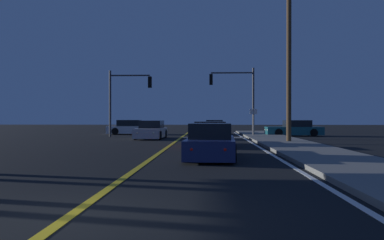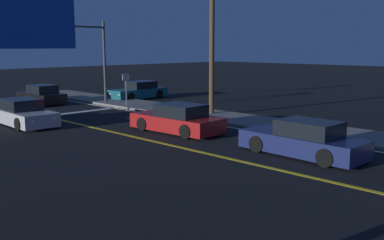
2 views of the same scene
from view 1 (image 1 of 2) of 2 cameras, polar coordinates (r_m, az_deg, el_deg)
ground_plane at (r=6.48m, az=-17.73°, el=-13.49°), size 160.00×160.00×0.00m
sidewalk_right at (r=19.43m, az=15.86°, el=-4.02°), size 3.20×46.63×0.15m
lane_line_center at (r=19.05m, az=-4.06°, el=-4.31°), size 0.20×44.03×0.01m
lane_line_edge_right at (r=19.10m, az=10.44°, el=-4.30°), size 0.16×44.03×0.01m
stop_bar at (r=30.35m, az=3.19°, el=-2.58°), size 5.05×0.50×0.01m
car_distant_tail_red at (r=21.42m, az=2.51°, el=-2.24°), size 2.14×4.65×1.34m
car_side_waiting_black at (r=35.80m, az=3.27°, el=-1.21°), size 1.85×4.24×1.34m
car_following_oncoming_white at (r=36.43m, az=-8.84°, el=-1.19°), size 4.57×2.00×1.34m
car_lead_oncoming_navy at (r=14.81m, az=2.78°, el=-3.40°), size 1.99×4.74×1.34m
car_mid_block_silver at (r=28.76m, az=-5.99°, el=-1.59°), size 2.01×4.52×1.34m
car_far_approaching_teal at (r=34.05m, az=14.79°, el=-1.30°), size 4.76×1.94×1.34m
traffic_signal_near_right at (r=32.77m, az=6.64°, el=4.27°), size 3.75×0.28×5.70m
traffic_signal_far_left at (r=32.00m, az=-9.70°, el=3.95°), size 3.47×0.28×5.37m
utility_pole_right at (r=24.39m, az=14.01°, el=10.32°), size 1.68×0.29×11.14m
street_sign_corner at (r=30.00m, az=8.99°, el=0.30°), size 0.56×0.06×2.27m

